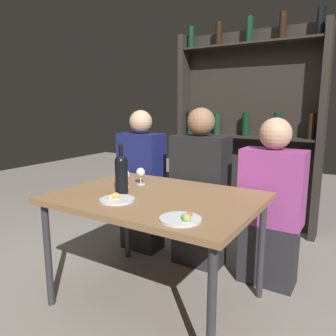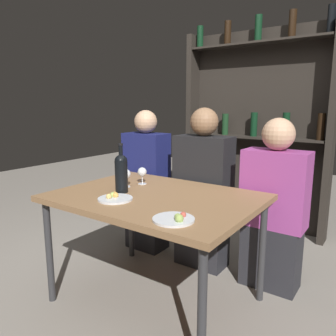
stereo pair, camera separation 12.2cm
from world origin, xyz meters
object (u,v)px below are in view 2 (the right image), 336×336
object	(u,v)px
wine_glass_1	(126,175)
seated_person_right	(274,210)
wine_glass_0	(142,173)
seated_person_center	(203,194)
seated_person_left	(147,185)
food_plate_0	(175,219)
food_plate_1	(115,198)
wine_bottle	(121,172)

from	to	relation	value
wine_glass_1	seated_person_right	bearing A→B (deg)	33.70
wine_glass_0	seated_person_center	world-z (taller)	seated_person_center
seated_person_left	seated_person_center	world-z (taller)	seated_person_center
wine_glass_0	seated_person_left	bearing A→B (deg)	125.69
wine_glass_1	food_plate_0	size ratio (longest dim) A/B	0.60
food_plate_0	seated_person_right	world-z (taller)	seated_person_right
food_plate_1	wine_glass_1	bearing A→B (deg)	119.73
food_plate_1	seated_person_right	distance (m)	1.09
wine_glass_0	wine_glass_1	size ratio (longest dim) A/B	0.97
wine_glass_0	food_plate_1	size ratio (longest dim) A/B	0.58
wine_bottle	wine_glass_0	bearing A→B (deg)	97.59
seated_person_left	wine_glass_0	bearing A→B (deg)	-54.31
food_plate_0	seated_person_left	distance (m)	1.31
wine_glass_0	seated_person_left	xyz separation A→B (m)	(-0.31, 0.44, -0.22)
wine_bottle	wine_glass_1	world-z (taller)	wine_bottle
wine_glass_1	wine_glass_0	bearing A→B (deg)	72.41
seated_person_left	seated_person_center	bearing A→B (deg)	0.00
wine_glass_1	seated_person_center	distance (m)	0.67
seated_person_center	seated_person_right	bearing A→B (deg)	0.00
seated_person_right	wine_glass_0	bearing A→B (deg)	-151.51
wine_glass_0	food_plate_0	bearing A→B (deg)	-38.87
wine_glass_0	seated_person_left	distance (m)	0.58
seated_person_left	seated_person_right	world-z (taller)	seated_person_left
wine_glass_0	seated_person_left	size ratio (longest dim) A/B	0.10
food_plate_0	seated_person_center	xyz separation A→B (m)	(-0.35, 0.93, -0.14)
wine_bottle	food_plate_1	size ratio (longest dim) A/B	1.53
wine_glass_0	seated_person_right	world-z (taller)	seated_person_right
seated_person_center	wine_bottle	bearing A→B (deg)	-107.87
wine_glass_0	seated_person_center	distance (m)	0.55
wine_glass_0	food_plate_0	size ratio (longest dim) A/B	0.58
food_plate_0	seated_person_right	distance (m)	0.96
wine_glass_1	seated_person_center	xyz separation A→B (m)	(0.29, 0.56, -0.22)
seated_person_left	seated_person_right	size ratio (longest dim) A/B	1.03
wine_glass_1	food_plate_1	xyz separation A→B (m)	(0.15, -0.27, -0.08)
seated_person_right	food_plate_0	bearing A→B (deg)	-102.11
food_plate_1	seated_person_center	world-z (taller)	seated_person_center
food_plate_0	seated_person_left	bearing A→B (deg)	134.83
wine_bottle	seated_person_left	size ratio (longest dim) A/B	0.26
food_plate_0	seated_person_right	bearing A→B (deg)	77.89
seated_person_center	wine_glass_0	bearing A→B (deg)	-120.14
seated_person_right	food_plate_1	bearing A→B (deg)	-129.84
food_plate_0	food_plate_1	world-z (taller)	food_plate_0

